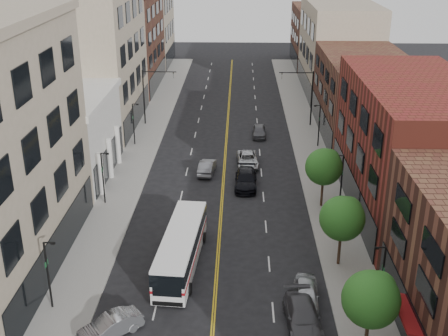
# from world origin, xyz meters

# --- Properties ---
(sidewalk_left) EXTENTS (4.00, 110.00, 0.15)m
(sidewalk_left) POSITION_xyz_m (-10.00, 35.00, 0.07)
(sidewalk_left) COLOR gray
(sidewalk_left) RESTS_ON ground
(sidewalk_right) EXTENTS (4.00, 110.00, 0.15)m
(sidewalk_right) POSITION_xyz_m (10.00, 35.00, 0.07)
(sidewalk_right) COLOR gray
(sidewalk_right) RESTS_ON ground
(bldg_l_white) EXTENTS (10.00, 14.00, 8.00)m
(bldg_l_white) POSITION_xyz_m (-17.00, 31.00, 4.00)
(bldg_l_white) COLOR silver
(bldg_l_white) RESTS_ON ground
(bldg_l_far_a) EXTENTS (10.00, 20.00, 18.00)m
(bldg_l_far_a) POSITION_xyz_m (-17.00, 48.00, 9.00)
(bldg_l_far_a) COLOR gray
(bldg_l_far_a) RESTS_ON ground
(bldg_l_far_b) EXTENTS (10.00, 20.00, 15.00)m
(bldg_l_far_b) POSITION_xyz_m (-17.00, 68.00, 7.50)
(bldg_l_far_b) COLOR #582D23
(bldg_l_far_b) RESTS_ON ground
(bldg_l_far_c) EXTENTS (10.00, 16.00, 20.00)m
(bldg_l_far_c) POSITION_xyz_m (-17.00, 86.00, 10.00)
(bldg_l_far_c) COLOR gray
(bldg_l_far_c) RESTS_ON ground
(bldg_r_mid) EXTENTS (10.00, 22.00, 12.00)m
(bldg_r_mid) POSITION_xyz_m (17.00, 24.00, 6.00)
(bldg_r_mid) COLOR maroon
(bldg_r_mid) RESTS_ON ground
(bldg_r_far_a) EXTENTS (10.00, 20.00, 10.00)m
(bldg_r_far_a) POSITION_xyz_m (17.00, 45.00, 5.00)
(bldg_r_far_a) COLOR #582D23
(bldg_r_far_a) RESTS_ON ground
(bldg_r_far_b) EXTENTS (10.00, 22.00, 14.00)m
(bldg_r_far_b) POSITION_xyz_m (17.00, 66.00, 7.00)
(bldg_r_far_b) COLOR gray
(bldg_r_far_b) RESTS_ON ground
(bldg_r_far_c) EXTENTS (10.00, 18.00, 11.00)m
(bldg_r_far_c) POSITION_xyz_m (17.00, 86.00, 5.50)
(bldg_r_far_c) COLOR #582D23
(bldg_r_far_c) RESTS_ON ground
(tree_r_1) EXTENTS (3.40, 3.40, 5.59)m
(tree_r_1) POSITION_xyz_m (9.39, 4.07, 4.13)
(tree_r_1) COLOR black
(tree_r_1) RESTS_ON sidewalk_right
(tree_r_2) EXTENTS (3.40, 3.40, 5.59)m
(tree_r_2) POSITION_xyz_m (9.39, 14.07, 4.13)
(tree_r_2) COLOR black
(tree_r_2) RESTS_ON sidewalk_right
(tree_r_3) EXTENTS (3.40, 3.40, 5.59)m
(tree_r_3) POSITION_xyz_m (9.39, 24.07, 4.13)
(tree_r_3) COLOR black
(tree_r_3) RESTS_ON sidewalk_right
(lamp_l_1) EXTENTS (0.81, 0.55, 5.05)m
(lamp_l_1) POSITION_xyz_m (-10.95, 8.00, 2.97)
(lamp_l_1) COLOR black
(lamp_l_1) RESTS_ON sidewalk_left
(lamp_l_2) EXTENTS (0.81, 0.55, 5.05)m
(lamp_l_2) POSITION_xyz_m (-10.95, 24.00, 2.97)
(lamp_l_2) COLOR black
(lamp_l_2) RESTS_ON sidewalk_left
(lamp_l_3) EXTENTS (0.81, 0.55, 5.05)m
(lamp_l_3) POSITION_xyz_m (-10.95, 40.00, 2.97)
(lamp_l_3) COLOR black
(lamp_l_3) RESTS_ON sidewalk_left
(lamp_r_1) EXTENTS (0.81, 0.55, 5.05)m
(lamp_r_1) POSITION_xyz_m (10.95, 8.00, 2.97)
(lamp_r_1) COLOR black
(lamp_r_1) RESTS_ON sidewalk_right
(lamp_r_2) EXTENTS (0.81, 0.55, 5.05)m
(lamp_r_2) POSITION_xyz_m (10.95, 24.00, 2.97)
(lamp_r_2) COLOR black
(lamp_r_2) RESTS_ON sidewalk_right
(lamp_r_3) EXTENTS (0.81, 0.55, 5.05)m
(lamp_r_3) POSITION_xyz_m (10.95, 40.00, 2.97)
(lamp_r_3) COLOR black
(lamp_r_3) RESTS_ON sidewalk_right
(signal_mast_left) EXTENTS (4.49, 0.18, 7.20)m
(signal_mast_left) POSITION_xyz_m (-10.27, 48.00, 4.65)
(signal_mast_left) COLOR black
(signal_mast_left) RESTS_ON sidewalk_left
(signal_mast_right) EXTENTS (4.49, 0.18, 7.20)m
(signal_mast_right) POSITION_xyz_m (10.27, 48.00, 4.65)
(signal_mast_right) COLOR black
(signal_mast_right) RESTS_ON sidewalk_right
(city_bus) EXTENTS (3.27, 11.14, 2.83)m
(city_bus) POSITION_xyz_m (-2.73, 13.62, 1.64)
(city_bus) COLOR white
(city_bus) RESTS_ON ground
(car_angle_b) EXTENTS (4.15, 3.79, 1.38)m
(car_angle_b) POSITION_xyz_m (-6.43, 5.38, 0.69)
(car_angle_b) COLOR #9FA3A7
(car_angle_b) RESTS_ON ground
(car_parked_mid) EXTENTS (2.47, 5.37, 1.52)m
(car_parked_mid) POSITION_xyz_m (5.80, 6.61, 0.76)
(car_parked_mid) COLOR #424145
(car_parked_mid) RESTS_ON ground
(car_parked_far) EXTENTS (2.09, 4.44, 1.47)m
(car_parked_far) POSITION_xyz_m (6.29, 9.11, 0.73)
(car_parked_far) COLOR #B9BCC1
(car_parked_far) RESTS_ON ground
(car_lane_behind) EXTENTS (1.89, 4.44, 1.42)m
(car_lane_behind) POSITION_xyz_m (-1.80, 31.67, 0.71)
(car_lane_behind) COLOR #56575C
(car_lane_behind) RESTS_ON ground
(car_lane_a) EXTENTS (2.31, 5.43, 1.56)m
(car_lane_a) POSITION_xyz_m (2.30, 28.33, 0.78)
(car_lane_a) COLOR black
(car_lane_a) RESTS_ON ground
(car_lane_b) EXTENTS (2.51, 5.04, 1.37)m
(car_lane_b) POSITION_xyz_m (2.53, 34.00, 0.69)
(car_lane_b) COLOR silver
(car_lane_b) RESTS_ON ground
(car_lane_c) EXTENTS (1.73, 4.17, 1.41)m
(car_lane_c) POSITION_xyz_m (4.08, 43.61, 0.71)
(car_lane_c) COLOR #545459
(car_lane_c) RESTS_ON ground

